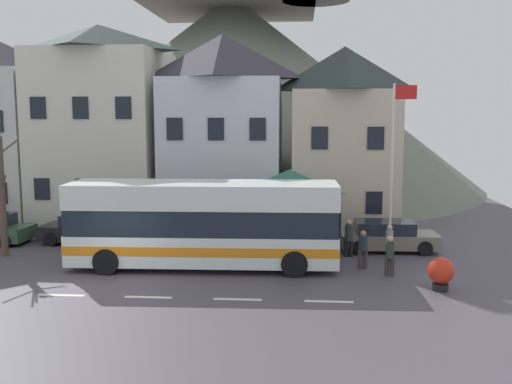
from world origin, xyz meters
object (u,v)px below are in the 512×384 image
object	(u,v)px
townhouse_01	(101,125)
transit_bus	(204,225)
parked_car_02	(88,229)
hilltop_castle	(233,83)
bare_tree_00	(1,192)
townhouse_03	(343,138)
pedestrian_03	(363,248)
townhouse_02	(223,132)
pedestrian_01	(349,237)
public_bench	(262,225)
pedestrian_02	(390,255)
flagpole	(394,159)
harbour_buoy	(441,272)
parked_car_01	(387,236)
pedestrian_00	(389,240)
bus_shelter	(290,182)

from	to	relation	value
townhouse_01	transit_bus	bearing A→B (deg)	-51.93
parked_car_02	transit_bus	bearing A→B (deg)	151.83
hilltop_castle	bare_tree_00	world-z (taller)	hilltop_castle
townhouse_03	pedestrian_03	xyz separation A→B (m)	(0.23, -8.65, -3.92)
townhouse_02	bare_tree_00	xyz separation A→B (m)	(-8.46, -7.54, -2.31)
pedestrian_01	public_bench	size ratio (longest dim) A/B	0.97
bare_tree_00	pedestrian_02	bearing A→B (deg)	-6.76
hilltop_castle	townhouse_02	bearing A→B (deg)	-85.16
bare_tree_00	hilltop_castle	bearing A→B (deg)	74.63
pedestrian_01	flagpole	bearing A→B (deg)	-11.38
flagpole	townhouse_01	bearing A→B (deg)	153.72
townhouse_02	transit_bus	distance (m)	9.37
pedestrian_03	hilltop_castle	bearing A→B (deg)	107.24
harbour_buoy	pedestrian_02	bearing A→B (deg)	130.85
parked_car_01	townhouse_02	bearing A→B (deg)	144.44
parked_car_01	parked_car_02	size ratio (longest dim) A/B	0.99
hilltop_castle	pedestrian_02	xyz separation A→B (m)	(9.03, -27.21, -7.67)
pedestrian_01	hilltop_castle	bearing A→B (deg)	107.62
townhouse_03	public_bench	bearing A→B (deg)	-150.31
pedestrian_01	flagpole	size ratio (longest dim) A/B	0.22
flagpole	pedestrian_00	bearing A→B (deg)	-111.27
hilltop_castle	transit_bus	size ratio (longest dim) A/B	3.80
parked_car_02	flagpole	bearing A→B (deg)	175.70
townhouse_01	pedestrian_03	world-z (taller)	townhouse_01
pedestrian_00	pedestrian_03	world-z (taller)	pedestrian_00
townhouse_03	hilltop_castle	world-z (taller)	hilltop_castle
parked_car_02	pedestrian_00	distance (m)	13.81
townhouse_03	bare_tree_00	xyz separation A→B (m)	(-14.86, -7.75, -1.98)
parked_car_01	bare_tree_00	bearing A→B (deg)	-174.34
public_bench	harbour_buoy	xyz separation A→B (m)	(6.78, -9.00, 0.18)
pedestrian_01	pedestrian_03	bearing A→B (deg)	-77.83
parked_car_02	bare_tree_00	xyz separation A→B (m)	(-2.69, -2.70, 2.09)
pedestrian_03	bare_tree_00	world-z (taller)	bare_tree_00
pedestrian_00	pedestrian_03	bearing A→B (deg)	-135.65
transit_bus	public_bench	bearing A→B (deg)	72.52
pedestrian_01	flagpole	xyz separation A→B (m)	(1.74, -0.35, 3.36)
pedestrian_02	bare_tree_00	size ratio (longest dim) A/B	0.26
bus_shelter	parked_car_01	xyz separation A→B (m)	(4.35, -0.70, -2.30)
transit_bus	bus_shelter	world-z (taller)	bus_shelter
townhouse_02	parked_car_02	bearing A→B (deg)	-140.02
townhouse_02	public_bench	distance (m)	5.55
public_bench	hilltop_castle	bearing A→B (deg)	100.64
parked_car_02	townhouse_01	bearing A→B (deg)	-74.91
pedestrian_02	bare_tree_00	xyz separation A→B (m)	(-15.99, 1.89, 1.98)
pedestrian_00	flagpole	xyz separation A→B (m)	(0.14, 0.36, 3.29)
townhouse_02	public_bench	bearing A→B (deg)	-43.94
pedestrian_01	public_bench	xyz separation A→B (m)	(-3.98, 4.40, -0.37)
transit_bus	parked_car_02	world-z (taller)	transit_bus
townhouse_03	hilltop_castle	xyz separation A→B (m)	(-7.91, 17.57, 3.72)
townhouse_01	bus_shelter	distance (m)	11.83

